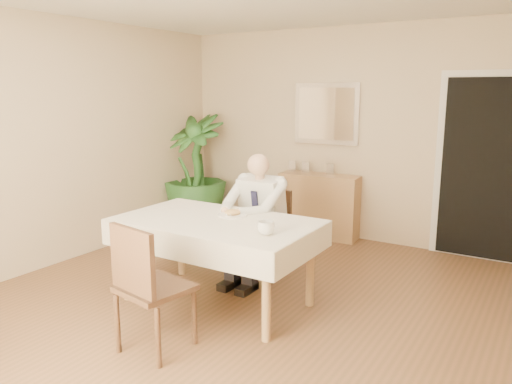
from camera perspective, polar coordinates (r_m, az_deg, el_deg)
The scene contains 17 objects.
room at distance 4.09m, azimuth -2.59°, elevation 3.97°, with size 5.00×5.02×2.60m.
doorway at distance 5.91m, azimuth 24.30°, elevation 2.38°, with size 0.96×0.07×2.10m.
mirror at distance 6.36m, azimuth 8.04°, elevation 8.85°, with size 0.86×0.04×0.76m.
dining_table at distance 4.30m, azimuth -4.55°, elevation -4.27°, with size 1.72×1.02×0.75m.
chair_far at distance 5.06m, azimuth 1.38°, elevation -4.04°, with size 0.41×0.41×0.86m.
chair_near at distance 3.59m, azimuth -12.47°, elevation -9.98°, with size 0.52×0.52×0.95m.
seated_man at distance 4.77m, azimuth -0.33°, elevation -2.36°, with size 0.48×0.72×1.24m.
plate at distance 4.40m, azimuth -2.68°, elevation -2.63°, with size 0.26×0.26×0.02m, color white.
food at distance 4.40m, azimuth -2.68°, elevation -2.35°, with size 0.14×0.14×0.06m, color olive.
knife at distance 4.33m, azimuth -2.69°, elevation -2.65°, with size 0.01×0.01×0.13m, color silver.
fork at distance 4.37m, azimuth -3.56°, elevation -2.51°, with size 0.01×0.01×0.13m, color silver.
coffee_mug at distance 3.83m, azimuth 1.14°, elevation -4.12°, with size 0.13×0.13×0.10m, color white.
sideboard at distance 6.38m, azimuth 7.20°, elevation -1.55°, with size 1.00×0.34×0.80m, color #9D7349.
photo_frame_left at distance 6.52m, azimuth 4.18°, elevation 3.00°, with size 0.10×0.02×0.14m, color silver.
photo_frame_center at distance 6.44m, azimuth 5.71°, elevation 2.87°, with size 0.10×0.02×0.14m, color silver.
photo_frame_right at distance 6.30m, azimuth 8.48°, elevation 2.61°, with size 0.10×0.02×0.14m, color silver.
potted_palm at distance 6.83m, azimuth -7.04°, elevation 2.41°, with size 0.85×0.85×1.53m, color #224E1C.
Camera 1 is at (2.29, -3.34, 1.84)m, focal length 35.00 mm.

